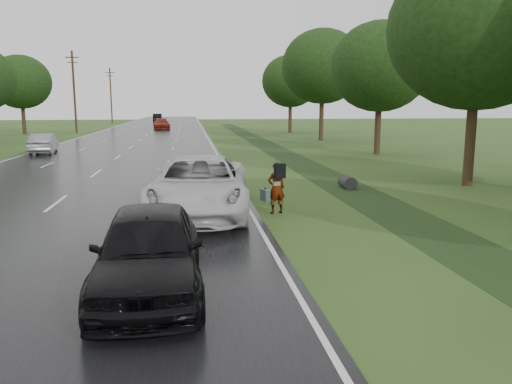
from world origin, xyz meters
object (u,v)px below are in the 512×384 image
object	(u,v)px
silver_sedan	(43,143)
pedestrian	(276,187)
white_pickup	(200,186)
dark_sedan	(149,250)

from	to	relation	value
silver_sedan	pedestrian	bearing A→B (deg)	114.73
white_pickup	dark_sedan	bearing A→B (deg)	-94.16
white_pickup	silver_sedan	world-z (taller)	white_pickup
white_pickup	silver_sedan	distance (m)	24.43
dark_sedan	silver_sedan	distance (m)	30.23
pedestrian	silver_sedan	size ratio (longest dim) A/B	0.39
pedestrian	dark_sedan	xyz separation A→B (m)	(-3.58, -6.66, -0.01)
pedestrian	silver_sedan	world-z (taller)	pedestrian
dark_sedan	silver_sedan	world-z (taller)	dark_sedan
silver_sedan	dark_sedan	bearing A→B (deg)	102.30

